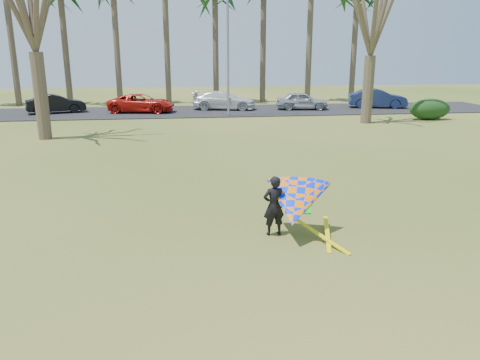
{
  "coord_description": "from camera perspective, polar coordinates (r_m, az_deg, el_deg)",
  "views": [
    {
      "loc": [
        -1.56,
        -9.17,
        4.2
      ],
      "look_at": [
        0.0,
        2.0,
        1.1
      ],
      "focal_mm": 35.0,
      "sensor_mm": 36.0,
      "label": 1
    }
  ],
  "objects": [
    {
      "name": "ground",
      "position": [
        10.2,
        1.57,
        -8.94
      ],
      "size": [
        100.0,
        100.0,
        0.0
      ],
      "primitive_type": "plane",
      "color": "#274F11",
      "rests_on": "ground"
    },
    {
      "name": "parking_strip",
      "position": [
        34.46,
        -5.35,
        8.34
      ],
      "size": [
        46.0,
        7.0,
        0.06
      ],
      "primitive_type": "cube",
      "color": "black",
      "rests_on": "ground"
    },
    {
      "name": "bare_tree_right",
      "position": [
        29.62,
        15.99,
        19.39
      ],
      "size": [
        6.27,
        6.27,
        9.21
      ],
      "color": "#493C2C",
      "rests_on": "ground"
    },
    {
      "name": "streetlight",
      "position": [
        31.39,
        -1.18,
        15.84
      ],
      "size": [
        2.28,
        0.18,
        8.0
      ],
      "color": "gray",
      "rests_on": "ground"
    },
    {
      "name": "hedge_near",
      "position": [
        32.47,
        22.14,
        8.01
      ],
      "size": [
        2.69,
        1.22,
        1.35
      ],
      "primitive_type": "ellipsoid",
      "color": "black",
      "rests_on": "ground"
    },
    {
      "name": "car_1",
      "position": [
        35.45,
        -21.54,
        8.65
      ],
      "size": [
        4.14,
        2.51,
        1.29
      ],
      "primitive_type": "imported",
      "rotation": [
        0.0,
        0.0,
        1.89
      ],
      "color": "black",
      "rests_on": "parking_strip"
    },
    {
      "name": "car_2",
      "position": [
        34.13,
        -11.93,
        9.15
      ],
      "size": [
        4.9,
        2.86,
        1.28
      ],
      "primitive_type": "imported",
      "rotation": [
        0.0,
        0.0,
        1.41
      ],
      "color": "red",
      "rests_on": "parking_strip"
    },
    {
      "name": "car_3",
      "position": [
        35.13,
        -1.99,
        9.69
      ],
      "size": [
        4.95,
        2.86,
        1.35
      ],
      "primitive_type": "imported",
      "rotation": [
        0.0,
        0.0,
        1.35
      ],
      "color": "silver",
      "rests_on": "parking_strip"
    },
    {
      "name": "car_4",
      "position": [
        35.37,
        7.58,
        9.55
      ],
      "size": [
        3.95,
        2.05,
        1.29
      ],
      "primitive_type": "imported",
      "rotation": [
        0.0,
        0.0,
        1.43
      ],
      "color": "#92989F",
      "rests_on": "parking_strip"
    },
    {
      "name": "car_5",
      "position": [
        37.73,
        16.4,
        9.53
      ],
      "size": [
        4.56,
        2.53,
        1.42
      ],
      "primitive_type": "imported",
      "rotation": [
        0.0,
        0.0,
        1.32
      ],
      "color": "navy",
      "rests_on": "parking_strip"
    },
    {
      "name": "kite_flyer",
      "position": [
        10.83,
        6.59,
        -2.82
      ],
      "size": [
        2.13,
        2.39,
        2.02
      ],
      "color": "black",
      "rests_on": "ground"
    }
  ]
}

